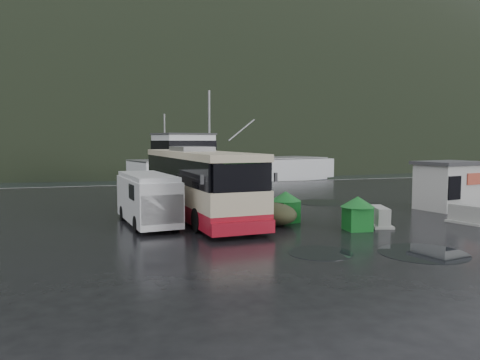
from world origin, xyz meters
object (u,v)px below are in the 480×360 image
object	(u,v)px
white_van	(148,224)
waste_bin_right	(285,222)
jersey_barrier_b	(379,226)
fishing_trawler	(234,176)
ticket_kiosk	(448,209)
jersey_barrier_a	(467,223)
coach_bus	(197,216)
waste_bin_left	(357,230)
dome_tent	(274,225)

from	to	relation	value
white_van	waste_bin_right	distance (m)	6.17
waste_bin_right	jersey_barrier_b	distance (m)	4.09
waste_bin_right	fishing_trawler	bearing A→B (deg)	79.07
white_van	ticket_kiosk	bearing A→B (deg)	-7.17
white_van	jersey_barrier_a	world-z (taller)	white_van
fishing_trawler	ticket_kiosk	bearing A→B (deg)	-95.78
ticket_kiosk	jersey_barrier_a	xyz separation A→B (m)	(-2.25, -3.83, 0.00)
coach_bus	fishing_trawler	distance (m)	25.86
jersey_barrier_a	jersey_barrier_b	world-z (taller)	jersey_barrier_b
jersey_barrier_b	fishing_trawler	world-z (taller)	fishing_trawler
waste_bin_right	jersey_barrier_a	size ratio (longest dim) A/B	0.86
jersey_barrier_a	fishing_trawler	xyz separation A→B (m)	(-2.41, 29.78, 0.00)
jersey_barrier_a	coach_bus	bearing A→B (deg)	154.00
ticket_kiosk	waste_bin_left	bearing A→B (deg)	-165.13
ticket_kiosk	jersey_barrier_a	bearing A→B (deg)	-131.82
coach_bus	jersey_barrier_a	bearing A→B (deg)	-31.18
white_van	waste_bin_left	xyz separation A→B (m)	(8.17, -3.83, 0.00)
white_van	dome_tent	bearing A→B (deg)	-24.17
jersey_barrier_b	ticket_kiosk	bearing A→B (deg)	27.23
white_van	jersey_barrier_b	size ratio (longest dim) A/B	3.23
dome_tent	fishing_trawler	xyz separation A→B (m)	(5.97, 27.60, 0.00)
white_van	fishing_trawler	xyz separation A→B (m)	(11.30, 25.97, 0.00)
jersey_barrier_a	white_van	bearing A→B (deg)	164.48
waste_bin_left	fishing_trawler	xyz separation A→B (m)	(3.13, 29.80, 0.00)
coach_bus	waste_bin_left	bearing A→B (deg)	-49.36
jersey_barrier_b	fishing_trawler	bearing A→B (deg)	86.65
ticket_kiosk	coach_bus	bearing A→B (deg)	161.71
waste_bin_right	fishing_trawler	world-z (taller)	fishing_trawler
ticket_kiosk	jersey_barrier_b	bearing A→B (deg)	-164.19
white_van	jersey_barrier_b	bearing A→B (deg)	-26.00
coach_bus	fishing_trawler	world-z (taller)	fishing_trawler
coach_bus	ticket_kiosk	xyz separation A→B (m)	(13.41, -1.62, 0.00)
coach_bus	white_van	distance (m)	3.03
coach_bus	dome_tent	xyz separation A→B (m)	(2.78, -3.26, 0.00)
dome_tent	jersey_barrier_a	xyz separation A→B (m)	(8.39, -2.19, 0.00)
fishing_trawler	waste_bin_left	bearing A→B (deg)	-111.95
waste_bin_left	ticket_kiosk	distance (m)	8.69
white_van	ticket_kiosk	world-z (taller)	ticket_kiosk
waste_bin_right	waste_bin_left	bearing A→B (deg)	-51.22
waste_bin_left	jersey_barrier_a	world-z (taller)	waste_bin_left
coach_bus	waste_bin_left	distance (m)	7.84
coach_bus	jersey_barrier_b	size ratio (longest dim) A/B	7.24
white_van	waste_bin_left	size ratio (longest dim) A/B	3.84
fishing_trawler	waste_bin_right	bearing A→B (deg)	-116.88
white_van	ticket_kiosk	xyz separation A→B (m)	(15.96, 0.02, 0.00)
jersey_barrier_a	dome_tent	bearing A→B (deg)	165.39
coach_bus	waste_bin_left	size ratio (longest dim) A/B	8.60
waste_bin_left	jersey_barrier_a	size ratio (longest dim) A/B	0.86
white_van	coach_bus	bearing A→B (deg)	25.44
coach_bus	white_van	bearing A→B (deg)	-152.48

